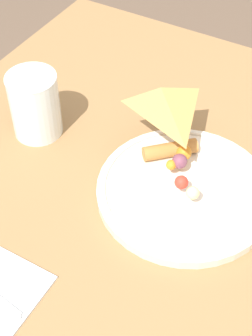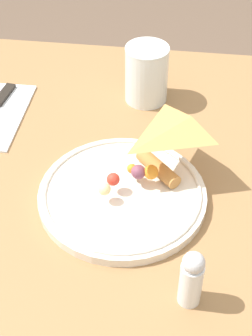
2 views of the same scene
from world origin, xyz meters
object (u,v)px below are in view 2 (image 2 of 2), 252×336
(salt_shaker, at_px, (191,278))
(milk_glass, at_px, (146,76))
(plate_pizza, at_px, (123,192))
(dining_table, at_px, (121,250))

(salt_shaker, bearing_deg, milk_glass, -167.09)
(plate_pizza, xyz_separation_m, milk_glass, (-0.28, 0.01, 0.04))
(plate_pizza, relative_size, milk_glass, 2.35)
(milk_glass, bearing_deg, plate_pizza, -1.56)
(plate_pizza, distance_m, salt_shaker, 0.21)
(milk_glass, bearing_deg, salt_shaker, 12.91)
(dining_table, relative_size, milk_glass, 8.72)
(dining_table, height_order, salt_shaker, salt_shaker)
(dining_table, relative_size, salt_shaker, 10.40)
(dining_table, xyz_separation_m, milk_glass, (-0.31, 0.01, 0.16))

